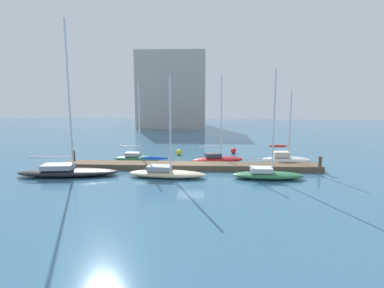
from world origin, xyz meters
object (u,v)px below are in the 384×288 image
sailboat_4 (267,173)px  sailboat_5 (285,159)px  sailboat_0 (67,170)px  sailboat_1 (137,157)px  harbor_building_distant (172,90)px  mooring_buoy_red (233,151)px  mooring_buoy_yellow (179,152)px  sailboat_2 (166,172)px  sailboat_3 (218,158)px

sailboat_4 → sailboat_5: (2.71, 5.35, 0.12)m
sailboat_0 → sailboat_4: sailboat_0 is taller
sailboat_1 → harbor_building_distant: (-0.45, 36.13, 7.36)m
mooring_buoy_red → harbor_building_distant: 33.86m
mooring_buoy_red → harbor_building_distant: (-10.71, 31.24, 7.49)m
mooring_buoy_yellow → sailboat_4: bearing=-49.9°
sailboat_2 → sailboat_1: bearing=125.5°
sailboat_4 → harbor_building_distant: harbor_building_distant is taller
sailboat_0 → sailboat_1: (4.54, 6.13, -0.07)m
sailboat_1 → mooring_buoy_yellow: bearing=43.3°
sailboat_4 → sailboat_2: bearing=-179.2°
sailboat_1 → mooring_buoy_red: 11.37m
harbor_building_distant → sailboat_5: bearing=-67.5°
sailboat_1 → sailboat_5: (14.85, -0.72, 0.11)m
sailboat_0 → sailboat_4: size_ratio=1.45×
harbor_building_distant → sailboat_2: bearing=-84.3°
sailboat_3 → sailboat_5: bearing=-15.0°
sailboat_0 → harbor_building_distant: 43.09m
sailboat_0 → mooring_buoy_yellow: size_ratio=19.63×
sailboat_4 → sailboat_5: 6.00m
sailboat_0 → mooring_buoy_red: bearing=30.2°
sailboat_4 → mooring_buoy_red: (-1.88, 10.96, -0.12)m
sailboat_0 → sailboat_5: sailboat_0 is taller
sailboat_2 → mooring_buoy_yellow: (0.19, 9.70, -0.14)m
sailboat_3 → harbor_building_distant: harbor_building_distant is taller
sailboat_3 → harbor_building_distant: bearing=92.3°
sailboat_5 → mooring_buoy_red: 7.25m
sailboat_2 → sailboat_0: bearing=-176.1°
sailboat_1 → sailboat_3: 8.26m
sailboat_1 → sailboat_4: bearing=-25.4°
sailboat_2 → sailboat_4: size_ratio=0.94×
mooring_buoy_yellow → mooring_buoy_red: 6.41m
sailboat_2 → sailboat_4: 8.35m
sailboat_3 → mooring_buoy_red: bearing=57.6°
sailboat_1 → mooring_buoy_yellow: 5.37m
sailboat_1 → mooring_buoy_yellow: size_ratio=12.38×
sailboat_3 → mooring_buoy_yellow: 5.76m
sailboat_4 → mooring_buoy_red: size_ratio=13.81×
sailboat_3 → sailboat_5: size_ratio=1.21×
sailboat_3 → mooring_buoy_red: (2.01, 5.16, -0.15)m
sailboat_5 → mooring_buoy_yellow: 11.70m
sailboat_5 → mooring_buoy_red: sailboat_5 is taller
sailboat_3 → sailboat_2: bearing=-138.6°
sailboat_3 → mooring_buoy_yellow: sailboat_3 is taller
sailboat_3 → sailboat_4: (3.89, -5.80, -0.03)m
sailboat_0 → sailboat_5: size_ratio=1.78×
sailboat_1 → sailboat_4: 13.58m
sailboat_0 → sailboat_2: size_ratio=1.55×
sailboat_4 → harbor_building_distant: size_ratio=0.56×
sailboat_5 → mooring_buoy_red: (-4.59, 5.61, -0.24)m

